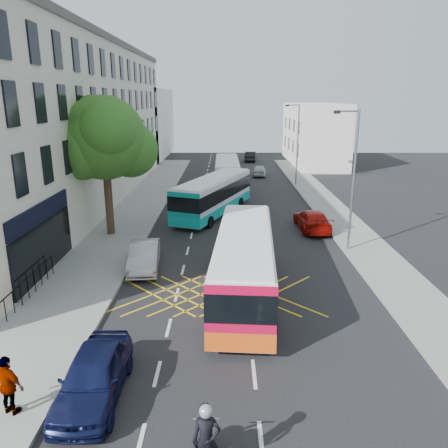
{
  "coord_description": "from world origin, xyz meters",
  "views": [
    {
      "loc": [
        -0.95,
        -12.43,
        8.77
      ],
      "look_at": [
        -1.03,
        10.16,
        2.2
      ],
      "focal_mm": 35.0,
      "sensor_mm": 36.0,
      "label": 1
    }
  ],
  "objects_px": {
    "motorbike": "(206,444)",
    "street_tree": "(104,139)",
    "distant_car_dark": "(251,156)",
    "parked_car_silver": "(144,256)",
    "bus_near": "(244,263)",
    "distant_car_grey": "(227,162)",
    "parked_car_blue": "(94,376)",
    "lamp_far": "(297,140)",
    "bus_far": "(227,173)",
    "lamp_near": "(352,174)",
    "bus_mid": "(214,195)",
    "distant_car_silver": "(260,170)",
    "pedestrian_far": "(8,386)",
    "red_hatchback": "(312,220)"
  },
  "relations": [
    {
      "from": "motorbike",
      "to": "street_tree",
      "type": "bearing_deg",
      "value": 108.05
    },
    {
      "from": "distant_car_dark",
      "to": "parked_car_silver",
      "type": "bearing_deg",
      "value": 85.5
    },
    {
      "from": "bus_near",
      "to": "distant_car_grey",
      "type": "xyz_separation_m",
      "value": [
        -0.62,
        38.78,
        -0.99
      ]
    },
    {
      "from": "parked_car_blue",
      "to": "distant_car_grey",
      "type": "bearing_deg",
      "value": 84.2
    },
    {
      "from": "motorbike",
      "to": "parked_car_blue",
      "type": "distance_m",
      "value": 4.56
    },
    {
      "from": "lamp_far",
      "to": "bus_far",
      "type": "relative_size",
      "value": 0.79
    },
    {
      "from": "lamp_far",
      "to": "distant_car_grey",
      "type": "xyz_separation_m",
      "value": [
        -6.9,
        12.74,
        -4.03
      ]
    },
    {
      "from": "lamp_near",
      "to": "bus_mid",
      "type": "distance_m",
      "value": 12.02
    },
    {
      "from": "lamp_near",
      "to": "distant_car_silver",
      "type": "height_order",
      "value": "lamp_near"
    },
    {
      "from": "distant_car_silver",
      "to": "parked_car_blue",
      "type": "bearing_deg",
      "value": 84.8
    },
    {
      "from": "bus_far",
      "to": "bus_mid",
      "type": "bearing_deg",
      "value": -96.27
    },
    {
      "from": "bus_near",
      "to": "parked_car_blue",
      "type": "relative_size",
      "value": 2.48
    },
    {
      "from": "pedestrian_far",
      "to": "distant_car_dark",
      "type": "bearing_deg",
      "value": -79.97
    },
    {
      "from": "bus_far",
      "to": "motorbike",
      "type": "bearing_deg",
      "value": -91.48
    },
    {
      "from": "bus_near",
      "to": "motorbike",
      "type": "xyz_separation_m",
      "value": [
        -1.3,
        -10.03,
        -0.61
      ]
    },
    {
      "from": "distant_car_dark",
      "to": "parked_car_blue",
      "type": "bearing_deg",
      "value": 88.07
    },
    {
      "from": "lamp_near",
      "to": "distant_car_dark",
      "type": "relative_size",
      "value": 1.9
    },
    {
      "from": "parked_car_silver",
      "to": "distant_car_dark",
      "type": "xyz_separation_m",
      "value": [
        7.86,
        40.64,
        -0.01
      ]
    },
    {
      "from": "parked_car_silver",
      "to": "lamp_near",
      "type": "bearing_deg",
      "value": 7.96
    },
    {
      "from": "lamp_near",
      "to": "bus_near",
      "type": "xyz_separation_m",
      "value": [
        -6.29,
        -6.03,
        -3.04
      ]
    },
    {
      "from": "distant_car_dark",
      "to": "motorbike",
      "type": "bearing_deg",
      "value": 92.2
    },
    {
      "from": "street_tree",
      "to": "distant_car_dark",
      "type": "xyz_separation_m",
      "value": [
        11.11,
        34.91,
        -5.6
      ]
    },
    {
      "from": "bus_mid",
      "to": "distant_car_grey",
      "type": "xyz_separation_m",
      "value": [
        1.16,
        24.39,
        -0.94
      ]
    },
    {
      "from": "lamp_far",
      "to": "distant_car_grey",
      "type": "distance_m",
      "value": 15.04
    },
    {
      "from": "parked_car_silver",
      "to": "distant_car_silver",
      "type": "height_order",
      "value": "parked_car_silver"
    },
    {
      "from": "lamp_far",
      "to": "bus_near",
      "type": "relative_size",
      "value": 0.74
    },
    {
      "from": "red_hatchback",
      "to": "distant_car_silver",
      "type": "xyz_separation_m",
      "value": [
        -2.01,
        21.44,
        -0.05
      ]
    },
    {
      "from": "bus_near",
      "to": "bus_far",
      "type": "height_order",
      "value": "bus_near"
    },
    {
      "from": "lamp_far",
      "to": "motorbike",
      "type": "xyz_separation_m",
      "value": [
        -7.59,
        -36.06,
        -3.65
      ]
    },
    {
      "from": "red_hatchback",
      "to": "lamp_near",
      "type": "bearing_deg",
      "value": 102.94
    },
    {
      "from": "red_hatchback",
      "to": "distant_car_silver",
      "type": "height_order",
      "value": "red_hatchback"
    },
    {
      "from": "distant_car_silver",
      "to": "motorbike",
      "type": "bearing_deg",
      "value": 90.27
    },
    {
      "from": "lamp_far",
      "to": "pedestrian_far",
      "type": "bearing_deg",
      "value": -111.18
    },
    {
      "from": "bus_mid",
      "to": "parked_car_blue",
      "type": "xyz_separation_m",
      "value": [
        -3.03,
        -21.52,
        -0.79
      ]
    },
    {
      "from": "bus_mid",
      "to": "street_tree",
      "type": "bearing_deg",
      "value": -119.34
    },
    {
      "from": "lamp_far",
      "to": "bus_near",
      "type": "height_order",
      "value": "lamp_far"
    },
    {
      "from": "lamp_near",
      "to": "motorbike",
      "type": "height_order",
      "value": "lamp_near"
    },
    {
      "from": "bus_far",
      "to": "distant_car_silver",
      "type": "distance_m",
      "value": 7.84
    },
    {
      "from": "bus_far",
      "to": "distant_car_grey",
      "type": "distance_m",
      "value": 13.78
    },
    {
      "from": "street_tree",
      "to": "distant_car_silver",
      "type": "bearing_deg",
      "value": 63.27
    },
    {
      "from": "distant_car_silver",
      "to": "distant_car_dark",
      "type": "xyz_separation_m",
      "value": [
        -0.39,
        12.06,
        0.06
      ]
    },
    {
      "from": "lamp_far",
      "to": "motorbike",
      "type": "height_order",
      "value": "lamp_far"
    },
    {
      "from": "distant_car_silver",
      "to": "lamp_near",
      "type": "bearing_deg",
      "value": 103.33
    },
    {
      "from": "street_tree",
      "to": "red_hatchback",
      "type": "relative_size",
      "value": 1.87
    },
    {
      "from": "parked_car_blue",
      "to": "red_hatchback",
      "type": "bearing_deg",
      "value": 59.97
    },
    {
      "from": "street_tree",
      "to": "lamp_near",
      "type": "bearing_deg",
      "value": -11.4
    },
    {
      "from": "lamp_far",
      "to": "red_hatchback",
      "type": "bearing_deg",
      "value": -94.38
    },
    {
      "from": "parked_car_silver",
      "to": "red_hatchback",
      "type": "relative_size",
      "value": 0.9
    },
    {
      "from": "bus_mid",
      "to": "motorbike",
      "type": "height_order",
      "value": "bus_mid"
    },
    {
      "from": "bus_near",
      "to": "lamp_near",
      "type": "bearing_deg",
      "value": 47.62
    }
  ]
}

